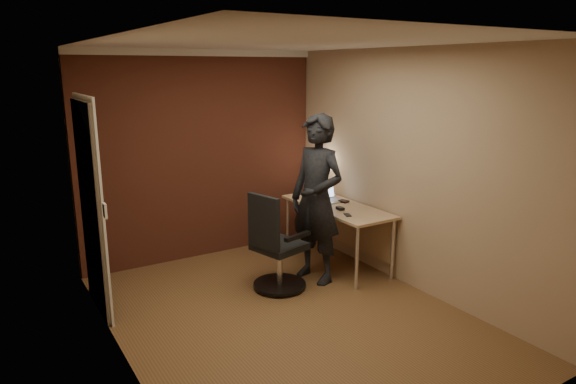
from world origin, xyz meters
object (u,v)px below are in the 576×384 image
object	(u,v)px
desk_lamp	(319,162)
person	(317,199)
office_chair	(275,249)
laptop	(326,196)
wallet	(344,201)
desk	(342,215)
mouse	(340,208)
phone	(348,215)

from	to	relation	value
desk_lamp	person	bearing A→B (deg)	-126.17
office_chair	laptop	bearing A→B (deg)	25.96
laptop	person	size ratio (longest dim) A/B	0.19
wallet	person	size ratio (longest dim) A/B	0.06
desk	laptop	bearing A→B (deg)	103.77
office_chair	desk_lamp	bearing A→B (deg)	36.09
mouse	person	world-z (taller)	person
laptop	wallet	distance (m)	0.22
phone	office_chair	world-z (taller)	office_chair
phone	desk	bearing A→B (deg)	81.88
desk	office_chair	xyz separation A→B (m)	(-1.06, -0.25, -0.15)
laptop	phone	distance (m)	0.66
phone	person	xyz separation A→B (m)	(-0.30, 0.16, 0.18)
phone	person	size ratio (longest dim) A/B	0.06
desk	laptop	xyz separation A→B (m)	(-0.06, 0.24, 0.19)
mouse	office_chair	size ratio (longest dim) A/B	0.10
desk	mouse	size ratio (longest dim) A/B	15.00
desk_lamp	wallet	world-z (taller)	desk_lamp
desk_lamp	wallet	xyz separation A→B (m)	(0.02, -0.49, -0.41)
desk	person	bearing A→B (deg)	-156.05
mouse	office_chair	distance (m)	0.95
mouse	office_chair	xyz separation A→B (m)	(-0.90, -0.08, -0.29)
wallet	office_chair	distance (m)	1.22
person	office_chair	bearing A→B (deg)	-102.20
desk_lamp	mouse	size ratio (longest dim) A/B	5.35
mouse	person	size ratio (longest dim) A/B	0.05
desk_lamp	office_chair	world-z (taller)	desk_lamp
wallet	person	bearing A→B (deg)	-153.21
desk_lamp	person	world-z (taller)	person
desk_lamp	phone	bearing A→B (deg)	-106.64
desk	phone	distance (m)	0.47
mouse	wallet	bearing A→B (deg)	50.49
mouse	office_chair	world-z (taller)	office_chair
wallet	person	xyz separation A→B (m)	(-0.61, -0.31, 0.17)
laptop	mouse	xyz separation A→B (m)	(-0.10, -0.41, -0.05)
desk	mouse	distance (m)	0.27
phone	office_chair	size ratio (longest dim) A/B	0.11
desk_lamp	laptop	size ratio (longest dim) A/B	1.58
laptop	wallet	xyz separation A→B (m)	(0.14, -0.16, -0.05)
mouse	phone	size ratio (longest dim) A/B	0.87
laptop	person	bearing A→B (deg)	-134.67
laptop	phone	bearing A→B (deg)	-104.87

